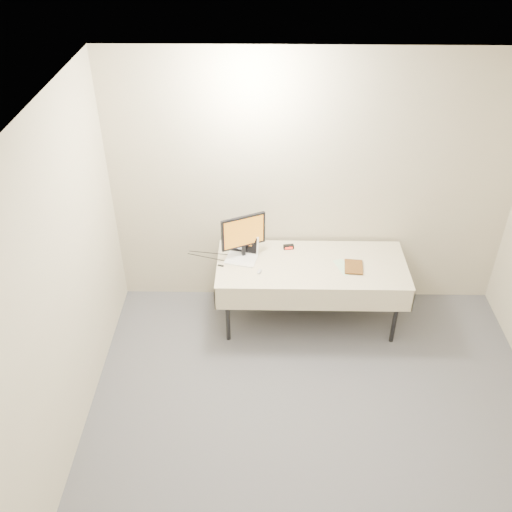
{
  "coord_description": "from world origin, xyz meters",
  "views": [
    {
      "loc": [
        -0.47,
        -2.48,
        4.01
      ],
      "look_at": [
        -0.55,
        1.99,
        0.86
      ],
      "focal_mm": 40.0,
      "sensor_mm": 36.0,
      "label": 1
    }
  ],
  "objects_px": {
    "monitor": "(243,234)",
    "book": "(346,258)",
    "table": "(311,269)",
    "laptop": "(242,253)"
  },
  "relations": [
    {
      "from": "monitor",
      "to": "book",
      "type": "xyz_separation_m",
      "value": [
        0.99,
        -0.16,
        -0.16
      ]
    },
    {
      "from": "monitor",
      "to": "book",
      "type": "relative_size",
      "value": 2.0
    },
    {
      "from": "table",
      "to": "monitor",
      "type": "bearing_deg",
      "value": 170.86
    },
    {
      "from": "table",
      "to": "book",
      "type": "bearing_deg",
      "value": -10.3
    },
    {
      "from": "table",
      "to": "laptop",
      "type": "bearing_deg",
      "value": 172.1
    },
    {
      "from": "laptop",
      "to": "book",
      "type": "distance_m",
      "value": 1.01
    },
    {
      "from": "table",
      "to": "laptop",
      "type": "height_order",
      "value": "laptop"
    },
    {
      "from": "table",
      "to": "monitor",
      "type": "distance_m",
      "value": 0.76
    },
    {
      "from": "monitor",
      "to": "book",
      "type": "bearing_deg",
      "value": -34.62
    },
    {
      "from": "monitor",
      "to": "book",
      "type": "height_order",
      "value": "monitor"
    }
  ]
}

